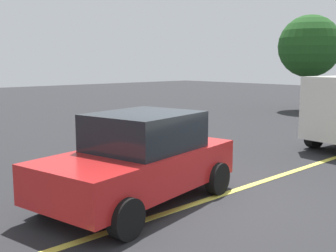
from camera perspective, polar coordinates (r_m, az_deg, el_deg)
ground_plane at (r=8.02m, az=4.51°, el=-10.26°), size 80.00×80.00×0.00m
lane_marking_centre at (r=10.34m, az=15.91°, el=-6.21°), size 28.00×0.16×0.01m
car_red_far_lane at (r=7.77m, az=-3.88°, el=-4.47°), size 4.23×2.64×1.68m
tree_centre_verge at (r=24.29m, az=18.70°, el=10.20°), size 3.35×3.35×5.17m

